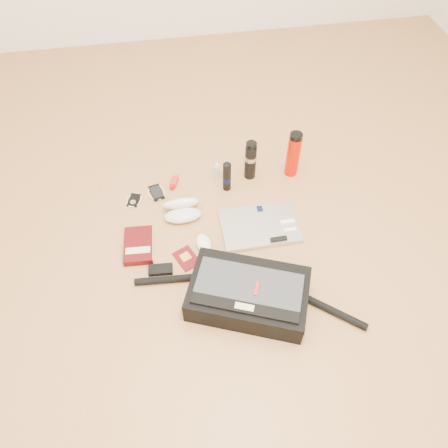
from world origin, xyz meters
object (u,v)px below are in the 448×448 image
at_px(messenger_bag, 248,294).
at_px(book, 139,246).
at_px(laptop, 260,226).
at_px(thermos_red, 293,154).
at_px(thermos_black, 251,160).

bearing_deg(messenger_bag, book, 162.88).
height_order(laptop, thermos_red, thermos_red).
height_order(messenger_bag, thermos_black, thermos_black).
bearing_deg(messenger_bag, laptop, 91.86).
distance_m(thermos_black, thermos_red, 0.22).
distance_m(book, thermos_black, 0.72).
bearing_deg(laptop, messenger_bag, -110.50).
relative_size(laptop, thermos_black, 1.62).
distance_m(laptop, book, 0.59).
bearing_deg(book, laptop, 6.07).
bearing_deg(laptop, thermos_red, 54.01).
xyz_separation_m(book, thermos_red, (0.83, 0.36, 0.11)).
bearing_deg(thermos_black, messenger_bag, -102.84).
bearing_deg(thermos_black, thermos_red, -3.51).
bearing_deg(messenger_bag, thermos_red, 84.00).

